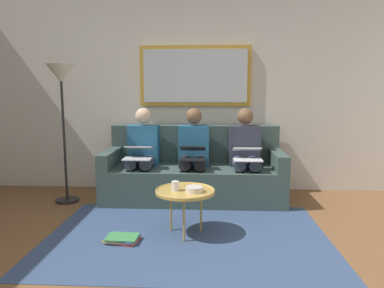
{
  "coord_description": "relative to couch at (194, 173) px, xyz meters",
  "views": [
    {
      "loc": [
        -0.21,
        2.31,
        1.33
      ],
      "look_at": [
        0.0,
        -1.7,
        0.75
      ],
      "focal_mm": 33.31,
      "sensor_mm": 36.0,
      "label": 1
    }
  ],
  "objects": [
    {
      "name": "wall_rear",
      "position": [
        0.0,
        -0.48,
        0.99
      ],
      "size": [
        6.0,
        0.12,
        2.6
      ],
      "primitive_type": "cube",
      "color": "beige",
      "rests_on": "ground_plane"
    },
    {
      "name": "area_rug",
      "position": [
        0.0,
        1.27,
        -0.31
      ],
      "size": [
        2.6,
        1.8,
        0.01
      ],
      "primitive_type": "cube",
      "color": "#33476B",
      "rests_on": "ground_plane"
    },
    {
      "name": "couch",
      "position": [
        0.0,
        0.0,
        0.0
      ],
      "size": [
        2.2,
        0.9,
        0.9
      ],
      "color": "#384C47",
      "rests_on": "ground_plane"
    },
    {
      "name": "framed_mirror",
      "position": [
        0.0,
        -0.39,
        1.24
      ],
      "size": [
        1.48,
        0.05,
        0.79
      ],
      "color": "#B7892D"
    },
    {
      "name": "coffee_table",
      "position": [
        0.02,
        1.22,
        0.11
      ],
      "size": [
        0.56,
        0.56,
        0.44
      ],
      "color": "tan",
      "rests_on": "ground_plane"
    },
    {
      "name": "cup",
      "position": [
        0.11,
        1.24,
        0.16
      ],
      "size": [
        0.07,
        0.07,
        0.09
      ],
      "primitive_type": "cylinder",
      "color": "silver",
      "rests_on": "coffee_table"
    },
    {
      "name": "bowl",
      "position": [
        -0.07,
        1.27,
        0.14
      ],
      "size": [
        0.16,
        0.16,
        0.05
      ],
      "primitive_type": "cylinder",
      "color": "beige",
      "rests_on": "coffee_table"
    },
    {
      "name": "person_left",
      "position": [
        -0.64,
        0.07,
        0.3
      ],
      "size": [
        0.38,
        0.58,
        1.14
      ],
      "color": "#2D3342",
      "rests_on": "couch"
    },
    {
      "name": "laptop_white",
      "position": [
        -0.64,
        0.31,
        0.31
      ],
      "size": [
        0.33,
        0.33,
        0.14
      ],
      "color": "white"
    },
    {
      "name": "person_middle",
      "position": [
        0.0,
        0.07,
        0.3
      ],
      "size": [
        0.38,
        0.58,
        1.14
      ],
      "color": "#235B84",
      "rests_on": "couch"
    },
    {
      "name": "laptop_black",
      "position": [
        0.0,
        0.31,
        0.31
      ],
      "size": [
        0.3,
        0.35,
        0.15
      ],
      "color": "black"
    },
    {
      "name": "person_right",
      "position": [
        0.64,
        0.07,
        0.3
      ],
      "size": [
        0.38,
        0.58,
        1.14
      ],
      "color": "#235B84",
      "rests_on": "couch"
    },
    {
      "name": "laptop_silver",
      "position": [
        0.64,
        0.31,
        0.32
      ],
      "size": [
        0.33,
        0.35,
        0.15
      ],
      "color": "silver"
    },
    {
      "name": "magazine_stack",
      "position": [
        0.58,
        1.41,
        -0.28
      ],
      "size": [
        0.32,
        0.27,
        0.05
      ],
      "color": "red",
      "rests_on": "ground_plane"
    },
    {
      "name": "standing_lamp",
      "position": [
        1.55,
        0.27,
        1.06
      ],
      "size": [
        0.32,
        0.32,
        1.66
      ],
      "color": "black",
      "rests_on": "ground_plane"
    }
  ]
}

